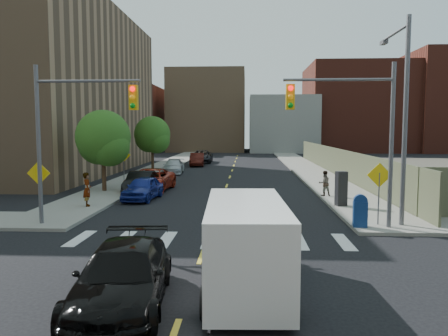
# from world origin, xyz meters

# --- Properties ---
(ground) EXTENTS (160.00, 160.00, 0.00)m
(ground) POSITION_xyz_m (0.00, 0.00, 0.00)
(ground) COLOR black
(ground) RESTS_ON ground
(sidewalk_nw) EXTENTS (3.50, 73.00, 0.15)m
(sidewalk_nw) POSITION_xyz_m (-7.75, 41.50, 0.07)
(sidewalk_nw) COLOR gray
(sidewalk_nw) RESTS_ON ground
(sidewalk_ne) EXTENTS (3.50, 73.00, 0.15)m
(sidewalk_ne) POSITION_xyz_m (7.75, 41.50, 0.07)
(sidewalk_ne) COLOR gray
(sidewalk_ne) RESTS_ON ground
(fence_north) EXTENTS (0.12, 44.00, 2.50)m
(fence_north) POSITION_xyz_m (9.60, 28.00, 1.25)
(fence_north) COLOR #575B3F
(fence_north) RESTS_ON ground
(building_nw) EXTENTS (22.00, 30.00, 16.00)m
(building_nw) POSITION_xyz_m (-22.00, 30.00, 8.00)
(building_nw) COLOR #8C6B4C
(building_nw) RESTS_ON ground
(bg_bldg_west) EXTENTS (14.00, 18.00, 12.00)m
(bg_bldg_west) POSITION_xyz_m (-22.00, 70.00, 6.00)
(bg_bldg_west) COLOR #592319
(bg_bldg_west) RESTS_ON ground
(bg_bldg_midwest) EXTENTS (14.00, 16.00, 15.00)m
(bg_bldg_midwest) POSITION_xyz_m (-6.00, 72.00, 7.50)
(bg_bldg_midwest) COLOR #8C6B4C
(bg_bldg_midwest) RESTS_ON ground
(bg_bldg_center) EXTENTS (12.00, 16.00, 10.00)m
(bg_bldg_center) POSITION_xyz_m (8.00, 70.00, 5.00)
(bg_bldg_center) COLOR gray
(bg_bldg_center) RESTS_ON ground
(bg_bldg_east) EXTENTS (18.00, 18.00, 16.00)m
(bg_bldg_east) POSITION_xyz_m (22.00, 72.00, 8.00)
(bg_bldg_east) COLOR #592319
(bg_bldg_east) RESTS_ON ground
(bg_bldg_fareast) EXTENTS (14.00, 16.00, 18.00)m
(bg_bldg_fareast) POSITION_xyz_m (38.00, 70.00, 9.00)
(bg_bldg_fareast) COLOR #592319
(bg_bldg_fareast) RESTS_ON ground
(signal_nw) EXTENTS (4.59, 0.30, 7.00)m
(signal_nw) POSITION_xyz_m (-5.98, 6.00, 4.53)
(signal_nw) COLOR #59595E
(signal_nw) RESTS_ON ground
(signal_ne) EXTENTS (4.59, 0.30, 7.00)m
(signal_ne) POSITION_xyz_m (5.98, 6.00, 4.53)
(signal_ne) COLOR #59595E
(signal_ne) RESTS_ON ground
(streetlight_ne) EXTENTS (0.25, 3.70, 9.00)m
(streetlight_ne) POSITION_xyz_m (8.20, 6.90, 5.22)
(streetlight_ne) COLOR #59595E
(streetlight_ne) RESTS_ON ground
(warn_sign_nw) EXTENTS (1.06, 0.06, 2.83)m
(warn_sign_nw) POSITION_xyz_m (-7.80, 6.50, 1.99)
(warn_sign_nw) COLOR #59595E
(warn_sign_nw) RESTS_ON ground
(warn_sign_ne) EXTENTS (1.06, 0.06, 2.83)m
(warn_sign_ne) POSITION_xyz_m (7.20, 6.50, 1.99)
(warn_sign_ne) COLOR #59595E
(warn_sign_ne) RESTS_ON ground
(warn_sign_midwest) EXTENTS (1.06, 0.06, 2.83)m
(warn_sign_midwest) POSITION_xyz_m (-7.80, 20.00, 1.99)
(warn_sign_midwest) COLOR #59595E
(warn_sign_midwest) RESTS_ON ground
(tree_west_near) EXTENTS (3.66, 3.64, 5.52)m
(tree_west_near) POSITION_xyz_m (-8.00, 16.05, 3.48)
(tree_west_near) COLOR #332114
(tree_west_near) RESTS_ON ground
(tree_west_far) EXTENTS (3.66, 3.64, 5.52)m
(tree_west_far) POSITION_xyz_m (-8.00, 31.05, 3.48)
(tree_west_far) COLOR #332114
(tree_west_far) RESTS_ON ground
(parked_car_blue) EXTENTS (2.04, 4.26, 1.41)m
(parked_car_blue) POSITION_xyz_m (-4.76, 13.40, 0.70)
(parked_car_blue) COLOR navy
(parked_car_blue) RESTS_ON ground
(parked_car_black) EXTENTS (1.65, 4.46, 1.46)m
(parked_car_black) POSITION_xyz_m (-5.50, 15.85, 0.73)
(parked_car_black) COLOR black
(parked_car_black) RESTS_ON ground
(parked_car_red) EXTENTS (2.85, 5.69, 1.55)m
(parked_car_red) POSITION_xyz_m (-5.10, 16.86, 0.77)
(parked_car_red) COLOR #A02310
(parked_car_red) RESTS_ON ground
(parked_car_silver) EXTENTS (2.00, 4.55, 1.30)m
(parked_car_silver) POSITION_xyz_m (-5.50, 28.75, 0.65)
(parked_car_silver) COLOR #B2B5BA
(parked_car_silver) RESTS_ON ground
(parked_car_white) EXTENTS (1.99, 4.10, 1.35)m
(parked_car_white) POSITION_xyz_m (-5.50, 29.17, 0.67)
(parked_car_white) COLOR silver
(parked_car_white) RESTS_ON ground
(parked_car_maroon) EXTENTS (1.90, 4.60, 1.48)m
(parked_car_maroon) POSITION_xyz_m (-4.20, 37.23, 0.74)
(parked_car_maroon) COLOR #40120C
(parked_car_maroon) RESTS_ON ground
(parked_car_grey) EXTENTS (2.66, 5.61, 1.55)m
(parked_car_grey) POSITION_xyz_m (-4.20, 41.86, 0.77)
(parked_car_grey) COLOR black
(parked_car_grey) RESTS_ON ground
(black_sedan) EXTENTS (2.58, 5.31, 1.49)m
(black_sedan) POSITION_xyz_m (-1.45, -2.40, 0.74)
(black_sedan) COLOR black
(black_sedan) RESTS_ON ground
(cargo_van) EXTENTS (2.38, 5.33, 2.40)m
(cargo_van) POSITION_xyz_m (1.49, -0.97, 1.26)
(cargo_van) COLOR white
(cargo_van) RESTS_ON ground
(mailbox) EXTENTS (0.61, 0.49, 1.39)m
(mailbox) POSITION_xyz_m (6.30, 6.00, 0.82)
(mailbox) COLOR navy
(mailbox) RESTS_ON sidewalk_ne
(payphone) EXTENTS (0.64, 0.57, 1.85)m
(payphone) POSITION_xyz_m (6.58, 11.09, 1.07)
(payphone) COLOR black
(payphone) RESTS_ON sidewalk_ne
(pedestrian_west) EXTENTS (0.64, 0.77, 1.81)m
(pedestrian_west) POSITION_xyz_m (-7.01, 10.23, 1.06)
(pedestrian_west) COLOR gray
(pedestrian_west) RESTS_ON sidewalk_nw
(pedestrian_east) EXTENTS (0.86, 0.73, 1.54)m
(pedestrian_east) POSITION_xyz_m (6.30, 14.57, 0.92)
(pedestrian_east) COLOR gray
(pedestrian_east) RESTS_ON sidewalk_ne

